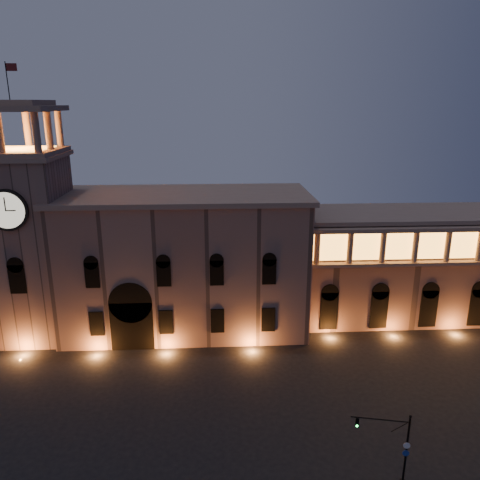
{
  "coord_description": "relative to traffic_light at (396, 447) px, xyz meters",
  "views": [
    {
      "loc": [
        1.95,
        -34.06,
        28.19
      ],
      "look_at": [
        4.66,
        16.0,
        13.35
      ],
      "focal_mm": 35.0,
      "sensor_mm": 36.0,
      "label": 1
    }
  ],
  "objects": [
    {
      "name": "traffic_light",
      "position": [
        0.0,
        0.0,
        0.0
      ],
      "size": [
        4.43,
        1.18,
        6.18
      ],
      "rotation": [
        0.0,
        0.0,
        -0.21
      ],
      "color": "black",
      "rests_on": "ground"
    },
    {
      "name": "government_building",
      "position": [
        -17.35,
        27.4,
        5.52
      ],
      "size": [
        30.8,
        12.8,
        17.6
      ],
      "color": "#7F5E53",
      "rests_on": "ground"
    },
    {
      "name": "ground",
      "position": [
        -15.27,
        5.47,
        -3.25
      ],
      "size": [
        160.0,
        160.0,
        0.0
      ],
      "primitive_type": "plane",
      "color": "black",
      "rests_on": "ground"
    },
    {
      "name": "clock_tower",
      "position": [
        -35.77,
        26.45,
        9.25
      ],
      "size": [
        9.8,
        9.8,
        32.4
      ],
      "color": "#7F5E53",
      "rests_on": "ground"
    },
    {
      "name": "colonnade_wing",
      "position": [
        16.73,
        29.39,
        4.09
      ],
      "size": [
        40.6,
        11.5,
        14.5
      ],
      "color": "#7A594E",
      "rests_on": "ground"
    }
  ]
}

